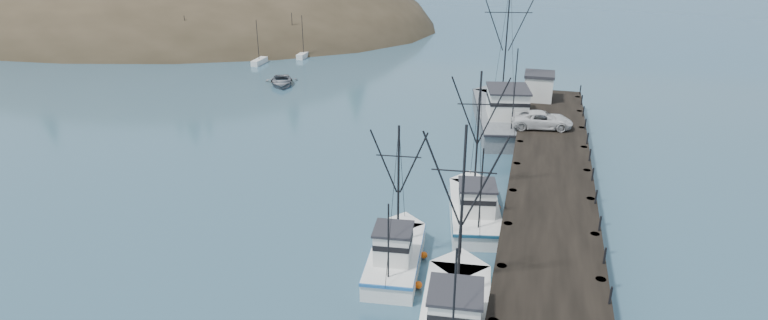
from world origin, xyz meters
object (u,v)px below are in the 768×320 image
at_px(work_vessel, 503,114).
at_px(pier_shed, 539,86).
at_px(trawler_far, 474,208).
at_px(motorboat, 281,85).
at_px(trawler_mid, 396,254).
at_px(trawler_near, 456,313).
at_px(pickup_truck, 542,120).
at_px(pier, 551,170).

height_order(work_vessel, pier_shed, work_vessel).
bearing_deg(trawler_far, motorboat, 133.32).
distance_m(trawler_mid, motorboat, 43.58).
distance_m(trawler_near, motorboat, 50.02).
height_order(work_vessel, motorboat, work_vessel).
xyz_separation_m(trawler_near, work_vessel, (-0.09, 32.84, 0.41)).
bearing_deg(trawler_mid, trawler_near, -48.01).
bearing_deg(pickup_truck, pier, 177.45).
relative_size(pier, pier_shed, 13.75).
distance_m(trawler_near, work_vessel, 32.84).
height_order(work_vessel, pickup_truck, work_vessel).
relative_size(trawler_near, work_vessel, 0.63).
distance_m(trawler_far, pier_shed, 24.47).
height_order(trawler_mid, pier_shed, trawler_mid).
bearing_deg(work_vessel, trawler_near, -89.84).
xyz_separation_m(trawler_mid, trawler_far, (3.86, 7.41, 0.00)).
bearing_deg(pier_shed, motorboat, 170.66).
relative_size(pier, motorboat, 7.58).
bearing_deg(trawler_far, pier_shed, 81.47).
bearing_deg(motorboat, trawler_mid, -80.31).
bearing_deg(work_vessel, pier, -72.03).
xyz_separation_m(work_vessel, pier_shed, (3.21, 3.47, 2.19)).
bearing_deg(trawler_near, trawler_mid, 131.99).
relative_size(trawler_mid, pier_shed, 2.86).
relative_size(trawler_near, trawler_far, 1.04).
bearing_deg(trawler_mid, pier_shed, 76.64).
relative_size(pier, pickup_truck, 8.11).
distance_m(pier, pier_shed, 18.14).
bearing_deg(pier_shed, trawler_mid, -103.36).
bearing_deg(pier, trawler_mid, -123.66).
xyz_separation_m(pier, trawler_near, (-4.62, -18.31, -0.87)).
bearing_deg(motorboat, work_vessel, -40.30).
height_order(pier_shed, pickup_truck, pier_shed).
bearing_deg(motorboat, pier_shed, -32.53).
relative_size(pier, work_vessel, 2.50).
bearing_deg(trawler_near, pier_shed, 85.09).
height_order(trawler_near, work_vessel, work_vessel).
height_order(pier, trawler_mid, trawler_mid).
bearing_deg(trawler_mid, motorboat, 122.88).
xyz_separation_m(trawler_far, pier_shed, (3.61, 24.06, 2.60)).
bearing_deg(motorboat, pickup_truck, -47.25).
bearing_deg(trawler_far, trawler_mid, -117.53).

